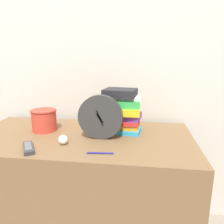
{
  "coord_description": "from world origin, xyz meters",
  "views": [
    {
      "loc": [
        0.36,
        -0.85,
        1.2
      ],
      "look_at": [
        0.19,
        0.38,
        0.89
      ],
      "focal_mm": 35.0,
      "sensor_mm": 36.0,
      "label": 1
    }
  ],
  "objects_px": {
    "basket": "(44,119)",
    "tv_remote": "(28,148)",
    "pen": "(100,153)",
    "book_stack": "(123,111)",
    "desk_clock": "(100,117)",
    "crumpled_paper_ball": "(63,140)"
  },
  "relations": [
    {
      "from": "crumpled_paper_ball",
      "to": "desk_clock",
      "type": "bearing_deg",
      "value": 31.96
    },
    {
      "from": "tv_remote",
      "to": "crumpled_paper_ball",
      "type": "bearing_deg",
      "value": 32.67
    },
    {
      "from": "basket",
      "to": "crumpled_paper_ball",
      "type": "bearing_deg",
      "value": -45.9
    },
    {
      "from": "crumpled_paper_ball",
      "to": "pen",
      "type": "relative_size",
      "value": 0.39
    },
    {
      "from": "crumpled_paper_ball",
      "to": "book_stack",
      "type": "bearing_deg",
      "value": 41.11
    },
    {
      "from": "tv_remote",
      "to": "pen",
      "type": "xyz_separation_m",
      "value": [
        0.37,
        0.0,
        -0.01
      ]
    },
    {
      "from": "desk_clock",
      "to": "tv_remote",
      "type": "distance_m",
      "value": 0.41
    },
    {
      "from": "tv_remote",
      "to": "pen",
      "type": "height_order",
      "value": "tv_remote"
    },
    {
      "from": "desk_clock",
      "to": "tv_remote",
      "type": "relative_size",
      "value": 1.65
    },
    {
      "from": "desk_clock",
      "to": "basket",
      "type": "bearing_deg",
      "value": 166.7
    },
    {
      "from": "book_stack",
      "to": "basket",
      "type": "bearing_deg",
      "value": -173.61
    },
    {
      "from": "book_stack",
      "to": "pen",
      "type": "bearing_deg",
      "value": -102.45
    },
    {
      "from": "desk_clock",
      "to": "tv_remote",
      "type": "bearing_deg",
      "value": -147.72
    },
    {
      "from": "book_stack",
      "to": "pen",
      "type": "relative_size",
      "value": 2.07
    },
    {
      "from": "book_stack",
      "to": "desk_clock",
      "type": "bearing_deg",
      "value": -128.21
    },
    {
      "from": "basket",
      "to": "tv_remote",
      "type": "distance_m",
      "value": 0.31
    },
    {
      "from": "desk_clock",
      "to": "book_stack",
      "type": "distance_m",
      "value": 0.18
    },
    {
      "from": "book_stack",
      "to": "tv_remote",
      "type": "distance_m",
      "value": 0.58
    },
    {
      "from": "basket",
      "to": "tv_remote",
      "type": "relative_size",
      "value": 1.05
    },
    {
      "from": "desk_clock",
      "to": "pen",
      "type": "distance_m",
      "value": 0.24
    },
    {
      "from": "basket",
      "to": "tv_remote",
      "type": "bearing_deg",
      "value": -80.86
    },
    {
      "from": "crumpled_paper_ball",
      "to": "pen",
      "type": "distance_m",
      "value": 0.24
    }
  ]
}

